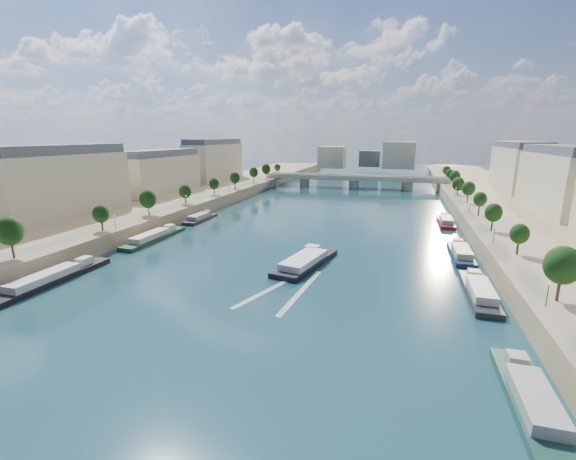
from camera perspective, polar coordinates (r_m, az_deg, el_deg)
The scene contains 16 objects.
ground at distance 129.92m, azimuth 3.23°, elevation -0.56°, with size 700.00×700.00×0.00m, color #0B2B34.
quay_left at distance 161.27m, azimuth -22.53°, elevation 2.14°, with size 44.00×520.00×5.00m, color #9E8460.
quay_right at distance 133.45m, azimuth 34.93°, elevation -1.59°, with size 44.00×520.00×5.00m, color #9E8460.
pave_left at distance 151.90m, azimuth -18.19°, elevation 2.82°, with size 14.00×520.00×0.10m, color gray.
pave_right at distance 128.77m, azimuth 28.78°, elevation -0.10°, with size 14.00×520.00×0.10m, color gray.
trees_left at distance 151.54m, azimuth -17.29°, elevation 4.95°, with size 4.80×268.80×8.26m.
trees_right at distance 136.96m, azimuth 27.38°, elevation 3.13°, with size 4.80×268.80×8.26m.
lamps_left at distance 140.82m, azimuth -19.04°, elevation 3.07°, with size 0.36×200.36×4.28m.
lamps_right at distance 132.12m, azimuth 26.58°, elevation 1.69°, with size 0.36×200.36×4.28m.
buildings_left at distance 176.75m, azimuth -23.84°, elevation 7.54°, with size 16.00×226.00×23.20m.
skyline at distance 343.49m, azimuth 12.38°, elevation 10.59°, with size 79.00×42.00×22.00m.
bridge at distance 247.08m, azimuth 9.77°, elevation 7.33°, with size 112.00×12.00×8.15m.
tour_barge at distance 98.55m, azimuth 2.61°, elevation -4.72°, with size 12.38×26.36×3.61m.
wake at distance 83.80m, azimuth -0.16°, elevation -8.79°, with size 12.93×26.01×0.04m.
moored_barges_left at distance 103.22m, azimuth -30.86°, elevation -5.92°, with size 5.00×154.67×3.60m.
moored_barges_right at distance 86.33m, azimuth 26.87°, elevation -9.08°, with size 5.00×163.24×3.60m.
Camera 1 is at (28.47, -22.59, 32.26)m, focal length 24.00 mm.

